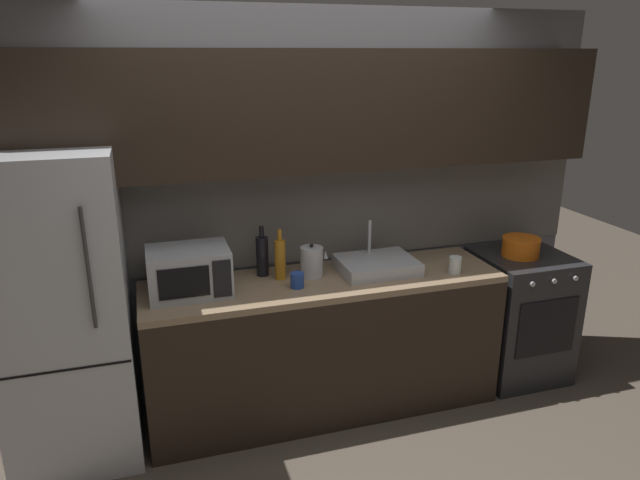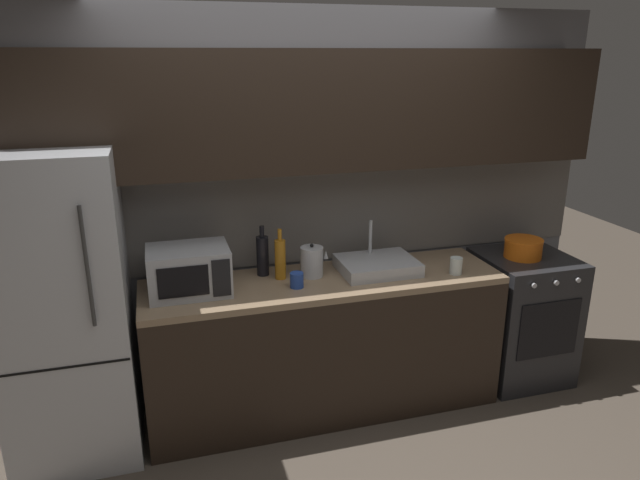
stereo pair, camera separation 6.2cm
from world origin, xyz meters
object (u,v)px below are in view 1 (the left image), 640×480
object	(u,v)px
wine_bottle_dark	(262,255)
mug_clear	(455,265)
oven_range	(518,315)
wine_bottle_amber	(280,259)
mug_blue	(297,280)
kettle	(312,262)
refrigerator	(64,312)
microwave	(189,271)
cooking_pot	(521,247)

from	to	relation	value
wine_bottle_dark	mug_clear	bearing A→B (deg)	-15.53
oven_range	wine_bottle_amber	world-z (taller)	wine_bottle_amber
mug_blue	kettle	bearing A→B (deg)	48.43
refrigerator	microwave	world-z (taller)	refrigerator
oven_range	kettle	size ratio (longest dim) A/B	4.24
kettle	wine_bottle_dark	size ratio (longest dim) A/B	0.67
wine_bottle_dark	microwave	bearing A→B (deg)	-161.29
kettle	mug_clear	world-z (taller)	kettle
oven_range	mug_blue	distance (m)	1.72
refrigerator	oven_range	xyz separation A→B (m)	(2.94, -0.00, -0.43)
microwave	mug_blue	bearing A→B (deg)	-9.54
refrigerator	mug_blue	world-z (taller)	refrigerator
refrigerator	mug_blue	xyz separation A→B (m)	(1.29, -0.08, 0.06)
mug_clear	cooking_pot	distance (m)	0.61
mug_clear	wine_bottle_amber	bearing A→B (deg)	167.75
wine_bottle_amber	cooking_pot	world-z (taller)	wine_bottle_amber
oven_range	cooking_pot	distance (m)	0.52
mug_blue	cooking_pot	xyz separation A→B (m)	(1.60, 0.08, 0.02)
kettle	cooking_pot	world-z (taller)	kettle
wine_bottle_dark	cooking_pot	xyz separation A→B (m)	(1.76, -0.17, -0.06)
refrigerator	wine_bottle_dark	size ratio (longest dim) A/B	5.56
oven_range	mug_clear	world-z (taller)	mug_clear
microwave	mug_clear	distance (m)	1.64
cooking_pot	microwave	bearing A→B (deg)	179.53
refrigerator	oven_range	world-z (taller)	refrigerator
mug_clear	cooking_pot	xyz separation A→B (m)	(0.59, 0.15, 0.01)
kettle	cooking_pot	bearing A→B (deg)	-2.66
microwave	wine_bottle_dark	xyz separation A→B (m)	(0.46, 0.16, -0.00)
microwave	wine_bottle_dark	size ratio (longest dim) A/B	1.45
kettle	wine_bottle_amber	size ratio (longest dim) A/B	0.67
refrigerator	mug_clear	distance (m)	2.31
oven_range	kettle	xyz separation A→B (m)	(-1.51, 0.07, 0.54)
oven_range	wine_bottle_dark	size ratio (longest dim) A/B	2.83
microwave	cooking_pot	distance (m)	2.22
refrigerator	wine_bottle_dark	distance (m)	1.16
mug_clear	mug_blue	xyz separation A→B (m)	(-1.01, 0.07, -0.01)
oven_range	wine_bottle_amber	xyz separation A→B (m)	(-1.71, 0.08, 0.58)
refrigerator	cooking_pot	world-z (taller)	refrigerator
refrigerator	mug_blue	distance (m)	1.30
wine_bottle_amber	mug_clear	bearing A→B (deg)	-12.25
wine_bottle_amber	oven_range	bearing A→B (deg)	-2.82
oven_range	microwave	bearing A→B (deg)	179.50
mug_clear	mug_blue	distance (m)	1.01
wine_bottle_amber	mug_clear	size ratio (longest dim) A/B	2.95
oven_range	microwave	world-z (taller)	microwave
refrigerator	wine_bottle_amber	world-z (taller)	refrigerator
mug_clear	refrigerator	bearing A→B (deg)	176.27
mug_blue	cooking_pot	bearing A→B (deg)	3.02
kettle	wine_bottle_amber	bearing A→B (deg)	175.74
kettle	refrigerator	bearing A→B (deg)	-177.26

